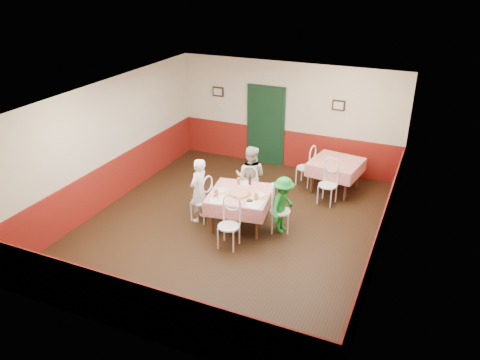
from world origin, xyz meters
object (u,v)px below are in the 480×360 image
at_px(wallet, 250,201).
at_px(diner_left, 199,190).
at_px(glass_b, 256,197).
at_px(diner_right, 283,205).
at_px(main_table, 240,209).
at_px(chair_near, 229,226).
at_px(chair_left, 201,201).
at_px(chair_right, 280,211).
at_px(chair_second_a, 305,168).
at_px(second_table, 335,176).
at_px(chair_far, 250,189).
at_px(diner_far, 250,177).
at_px(beer_bottle, 250,180).
at_px(pizza, 240,193).
at_px(glass_a, 216,193).
at_px(glass_c, 239,181).
at_px(chair_second_b, 328,185).

bearing_deg(wallet, diner_left, 165.44).
relative_size(glass_b, diner_right, 0.12).
bearing_deg(main_table, chair_near, -81.28).
bearing_deg(chair_left, chair_right, 104.16).
bearing_deg(chair_second_a, second_table, 98.56).
bearing_deg(second_table, diner_right, -103.14).
bearing_deg(chair_far, diner_right, 127.56).
relative_size(chair_right, chair_near, 1.00).
bearing_deg(diner_left, chair_far, 147.63).
bearing_deg(chair_left, diner_far, 150.80).
distance_m(second_table, chair_second_a, 0.75).
bearing_deg(second_table, beer_bottle, -124.26).
height_order(chair_right, chair_second_a, same).
xyz_separation_m(chair_right, pizza, (-0.83, -0.18, 0.32)).
bearing_deg(glass_a, chair_right, 20.22).
bearing_deg(second_table, pizza, -119.45).
height_order(chair_right, glass_c, chair_right).
relative_size(chair_right, pizza, 2.12).
distance_m(chair_left, chair_right, 1.70).
distance_m(second_table, diner_left, 3.49).
xyz_separation_m(chair_far, glass_b, (0.55, -1.00, 0.38)).
xyz_separation_m(chair_second_a, diner_right, (0.21, -2.32, 0.15)).
height_order(chair_second_a, diner_far, diner_far).
height_order(glass_a, diner_right, diner_right).
relative_size(chair_second_b, wallet, 8.18).
distance_m(chair_second_a, glass_a, 3.00).
bearing_deg(chair_left, glass_b, 94.04).
distance_m(chair_right, pizza, 0.91).
height_order(chair_left, glass_c, chair_left).
bearing_deg(glass_b, wallet, -132.15).
height_order(main_table, chair_right, chair_right).
bearing_deg(main_table, diner_right, 8.72).
xyz_separation_m(chair_near, glass_b, (0.29, 0.68, 0.38)).
height_order(second_table, wallet, wallet).
height_order(chair_near, chair_second_a, same).
relative_size(main_table, diner_left, 0.87).
bearing_deg(glass_b, chair_right, 34.30).
relative_size(chair_right, wallet, 8.18).
relative_size(chair_far, beer_bottle, 4.08).
distance_m(glass_b, diner_left, 1.31).
relative_size(chair_left, glass_b, 6.21).
distance_m(glass_b, beer_bottle, 0.69).
height_order(chair_near, beer_bottle, beer_bottle).
bearing_deg(chair_near, diner_left, 142.47).
bearing_deg(chair_far, diner_far, -99.07).
bearing_deg(chair_second_b, diner_right, -100.47).
distance_m(main_table, chair_second_b, 2.23).
bearing_deg(second_table, chair_second_a, 180.00).
height_order(chair_second_a, glass_c, chair_second_a).
relative_size(glass_c, diner_far, 0.10).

